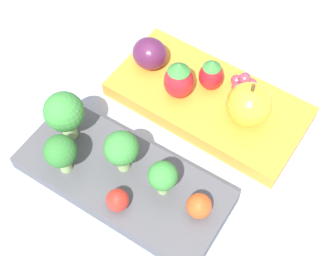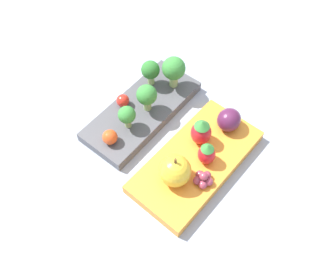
{
  "view_description": "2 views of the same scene",
  "coord_description": "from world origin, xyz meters",
  "px_view_note": "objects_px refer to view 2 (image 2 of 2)",
  "views": [
    {
      "loc": [
        -0.16,
        0.22,
        0.45
      ],
      "look_at": [
        0.0,
        -0.0,
        0.03
      ],
      "focal_mm": 50.0,
      "sensor_mm": 36.0,
      "label": 1
    },
    {
      "loc": [
        -0.26,
        -0.25,
        0.54
      ],
      "look_at": [
        0.0,
        -0.0,
        0.03
      ],
      "focal_mm": 40.0,
      "sensor_mm": 36.0,
      "label": 2
    }
  ],
  "objects_px": {
    "broccoli_floret_2": "(174,69)",
    "strawberry_0": "(205,155)",
    "cherry_tomato_1": "(123,101)",
    "plum": "(229,120)",
    "broccoli_floret_0": "(127,115)",
    "apple": "(175,171)",
    "bento_box_fruit": "(196,161)",
    "grape_cluster": "(203,179)",
    "strawberry_1": "(201,132)",
    "broccoli_floret_1": "(147,96)",
    "bento_box_savoury": "(142,111)",
    "cherry_tomato_0": "(110,137)",
    "broccoli_floret_3": "(150,71)"
  },
  "relations": [
    {
      "from": "broccoli_floret_2",
      "to": "strawberry_0",
      "type": "xyz_separation_m",
      "value": [
        -0.09,
        -0.15,
        -0.02
      ]
    },
    {
      "from": "cherry_tomato_1",
      "to": "plum",
      "type": "height_order",
      "value": "plum"
    },
    {
      "from": "broccoli_floret_0",
      "to": "apple",
      "type": "distance_m",
      "value": 0.13
    },
    {
      "from": "bento_box_fruit",
      "to": "grape_cluster",
      "type": "bearing_deg",
      "value": -127.26
    },
    {
      "from": "cherry_tomato_1",
      "to": "apple",
      "type": "height_order",
      "value": "apple"
    },
    {
      "from": "bento_box_fruit",
      "to": "strawberry_1",
      "type": "distance_m",
      "value": 0.05
    },
    {
      "from": "apple",
      "to": "grape_cluster",
      "type": "bearing_deg",
      "value": -54.27
    },
    {
      "from": "bento_box_fruit",
      "to": "broccoli_floret_1",
      "type": "distance_m",
      "value": 0.14
    },
    {
      "from": "bento_box_savoury",
      "to": "strawberry_1",
      "type": "distance_m",
      "value": 0.13
    },
    {
      "from": "cherry_tomato_1",
      "to": "plum",
      "type": "bearing_deg",
      "value": -62.54
    },
    {
      "from": "plum",
      "to": "cherry_tomato_0",
      "type": "bearing_deg",
      "value": 141.07
    },
    {
      "from": "broccoli_floret_2",
      "to": "broccoli_floret_3",
      "type": "distance_m",
      "value": 0.04
    },
    {
      "from": "cherry_tomato_0",
      "to": "grape_cluster",
      "type": "height_order",
      "value": "cherry_tomato_0"
    },
    {
      "from": "bento_box_savoury",
      "to": "broccoli_floret_3",
      "type": "xyz_separation_m",
      "value": [
        0.05,
        0.03,
        0.04
      ]
    },
    {
      "from": "broccoli_floret_1",
      "to": "plum",
      "type": "height_order",
      "value": "broccoli_floret_1"
    },
    {
      "from": "cherry_tomato_0",
      "to": "broccoli_floret_1",
      "type": "bearing_deg",
      "value": 2.28
    },
    {
      "from": "bento_box_fruit",
      "to": "apple",
      "type": "distance_m",
      "value": 0.06
    },
    {
      "from": "cherry_tomato_1",
      "to": "cherry_tomato_0",
      "type": "bearing_deg",
      "value": -148.84
    },
    {
      "from": "broccoli_floret_3",
      "to": "cherry_tomato_1",
      "type": "distance_m",
      "value": 0.07
    },
    {
      "from": "strawberry_1",
      "to": "grape_cluster",
      "type": "bearing_deg",
      "value": -137.42
    },
    {
      "from": "broccoli_floret_0",
      "to": "strawberry_0",
      "type": "height_order",
      "value": "broccoli_floret_0"
    },
    {
      "from": "apple",
      "to": "strawberry_1",
      "type": "height_order",
      "value": "apple"
    },
    {
      "from": "bento_box_fruit",
      "to": "apple",
      "type": "relative_size",
      "value": 3.97
    },
    {
      "from": "broccoli_floret_2",
      "to": "strawberry_0",
      "type": "height_order",
      "value": "broccoli_floret_2"
    },
    {
      "from": "grape_cluster",
      "to": "broccoli_floret_2",
      "type": "bearing_deg",
      "value": 54.63
    },
    {
      "from": "bento_box_savoury",
      "to": "broccoli_floret_2",
      "type": "distance_m",
      "value": 0.09
    },
    {
      "from": "broccoli_floret_0",
      "to": "broccoli_floret_3",
      "type": "distance_m",
      "value": 0.1
    },
    {
      "from": "strawberry_0",
      "to": "grape_cluster",
      "type": "bearing_deg",
      "value": -144.76
    },
    {
      "from": "cherry_tomato_0",
      "to": "strawberry_0",
      "type": "height_order",
      "value": "strawberry_0"
    },
    {
      "from": "broccoli_floret_3",
      "to": "cherry_tomato_0",
      "type": "height_order",
      "value": "broccoli_floret_3"
    },
    {
      "from": "broccoli_floret_3",
      "to": "grape_cluster",
      "type": "distance_m",
      "value": 0.22
    },
    {
      "from": "broccoli_floret_2",
      "to": "broccoli_floret_3",
      "type": "relative_size",
      "value": 1.25
    },
    {
      "from": "broccoli_floret_2",
      "to": "broccoli_floret_0",
      "type": "bearing_deg",
      "value": -177.54
    },
    {
      "from": "broccoli_floret_1",
      "to": "strawberry_0",
      "type": "xyz_separation_m",
      "value": [
        -0.02,
        -0.14,
        -0.01
      ]
    },
    {
      "from": "broccoli_floret_2",
      "to": "apple",
      "type": "relative_size",
      "value": 1.1
    },
    {
      "from": "broccoli_floret_2",
      "to": "cherry_tomato_1",
      "type": "relative_size",
      "value": 2.79
    },
    {
      "from": "bento_box_fruit",
      "to": "broccoli_floret_2",
      "type": "distance_m",
      "value": 0.17
    },
    {
      "from": "strawberry_0",
      "to": "broccoli_floret_1",
      "type": "bearing_deg",
      "value": 83.19
    },
    {
      "from": "broccoli_floret_3",
      "to": "broccoli_floret_2",
      "type": "bearing_deg",
      "value": -54.09
    },
    {
      "from": "broccoli_floret_3",
      "to": "strawberry_1",
      "type": "relative_size",
      "value": 0.99
    },
    {
      "from": "cherry_tomato_0",
      "to": "broccoli_floret_0",
      "type": "bearing_deg",
      "value": 2.32
    },
    {
      "from": "cherry_tomato_1",
      "to": "strawberry_1",
      "type": "xyz_separation_m",
      "value": [
        0.03,
        -0.15,
        0.01
      ]
    },
    {
      "from": "broccoli_floret_3",
      "to": "cherry_tomato_1",
      "type": "bearing_deg",
      "value": 179.59
    },
    {
      "from": "broccoli_floret_0",
      "to": "plum",
      "type": "height_order",
      "value": "broccoli_floret_0"
    },
    {
      "from": "bento_box_savoury",
      "to": "apple",
      "type": "bearing_deg",
      "value": -115.83
    },
    {
      "from": "apple",
      "to": "cherry_tomato_0",
      "type": "bearing_deg",
      "value": 99.01
    },
    {
      "from": "bento_box_savoury",
      "to": "bento_box_fruit",
      "type": "xyz_separation_m",
      "value": [
        -0.02,
        -0.14,
        0.0
      ]
    },
    {
      "from": "bento_box_fruit",
      "to": "broccoli_floret_1",
      "type": "bearing_deg",
      "value": 80.9
    },
    {
      "from": "cherry_tomato_0",
      "to": "apple",
      "type": "height_order",
      "value": "apple"
    },
    {
      "from": "plum",
      "to": "grape_cluster",
      "type": "relative_size",
      "value": 1.36
    }
  ]
}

